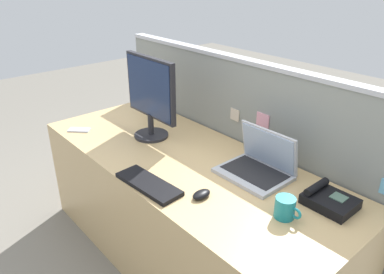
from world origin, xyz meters
TOP-DOWN VIEW (x-y plane):
  - ground_plane at (0.00, 0.00)m, footprint 10.00×10.00m
  - desk at (0.00, 0.00)m, footprint 2.00×0.79m
  - cubicle_divider at (0.00, 0.44)m, footprint 2.15×0.08m
  - desktop_monitor at (-0.37, 0.04)m, footprint 0.45×0.21m
  - laptop at (0.37, 0.19)m, footprint 0.35×0.27m
  - desk_phone at (0.76, 0.21)m, footprint 0.21×0.18m
  - keyboard_main at (0.10, -0.32)m, footprint 0.38×0.16m
  - computer_mouse_right_hand at (0.34, -0.19)m, footprint 0.07×0.10m
  - pen_cup at (-0.89, 0.32)m, footprint 0.08×0.08m
  - cell_phone_silver_slab at (-0.75, -0.27)m, footprint 0.15×0.14m
  - coffee_mug at (0.68, -0.02)m, footprint 0.13×0.09m

SIDE VIEW (x-z plane):
  - ground_plane at x=0.00m, z-range 0.00..0.00m
  - desk at x=0.00m, z-range 0.00..0.70m
  - cubicle_divider at x=0.00m, z-range 0.00..1.21m
  - cell_phone_silver_slab at x=-0.75m, z-range 0.70..0.71m
  - keyboard_main at x=0.10m, z-range 0.70..0.73m
  - computer_mouse_right_hand at x=0.34m, z-range 0.70..0.74m
  - desk_phone at x=0.76m, z-range 0.69..0.77m
  - coffee_mug at x=0.68m, z-range 0.70..0.80m
  - pen_cup at x=-0.89m, z-range 0.66..0.85m
  - laptop at x=0.37m, z-range 0.64..0.88m
  - desktop_monitor at x=-0.37m, z-range 0.73..1.24m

